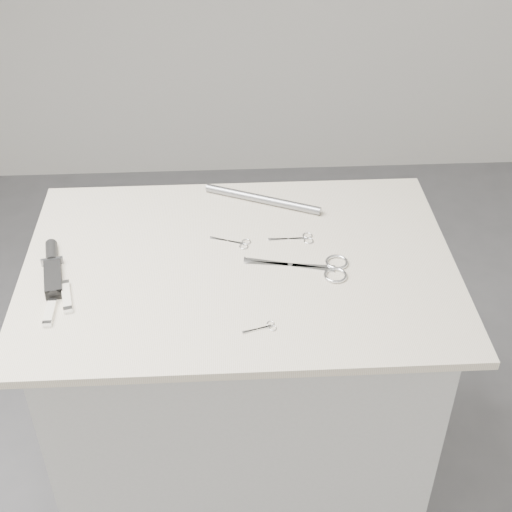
{
  "coord_description": "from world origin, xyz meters",
  "views": [
    {
      "loc": [
        -0.03,
        -1.31,
        1.93
      ],
      "look_at": [
        0.04,
        0.02,
        0.92
      ],
      "focal_mm": 50.0,
      "sensor_mm": 36.0,
      "label": 1
    }
  ],
  "objects_px": {
    "embroidery_scissors_b": "(299,239)",
    "pocket_knife_a": "(66,296)",
    "tiny_scissors": "(264,328)",
    "plinth": "(242,399)",
    "large_shears": "(320,267)",
    "metal_rail": "(262,199)",
    "sheathed_knife": "(52,266)",
    "pocket_knife_b": "(50,312)",
    "embroidery_scissors_a": "(237,243)"
  },
  "relations": [
    {
      "from": "embroidery_scissors_a",
      "to": "sheathed_knife",
      "type": "distance_m",
      "value": 0.43
    },
    {
      "from": "tiny_scissors",
      "to": "pocket_knife_b",
      "type": "distance_m",
      "value": 0.45
    },
    {
      "from": "plinth",
      "to": "embroidery_scissors_b",
      "type": "height_order",
      "value": "embroidery_scissors_b"
    },
    {
      "from": "metal_rail",
      "to": "pocket_knife_a",
      "type": "bearing_deg",
      "value": -141.26
    },
    {
      "from": "plinth",
      "to": "metal_rail",
      "type": "height_order",
      "value": "metal_rail"
    },
    {
      "from": "embroidery_scissors_b",
      "to": "pocket_knife_b",
      "type": "xyz_separation_m",
      "value": [
        -0.55,
        -0.24,
        0.0
      ]
    },
    {
      "from": "tiny_scissors",
      "to": "pocket_knife_b",
      "type": "xyz_separation_m",
      "value": [
        -0.45,
        0.07,
        0.0
      ]
    },
    {
      "from": "sheathed_knife",
      "to": "pocket_knife_a",
      "type": "xyz_separation_m",
      "value": [
        0.05,
        -0.11,
        -0.0
      ]
    },
    {
      "from": "embroidery_scissors_a",
      "to": "pocket_knife_a",
      "type": "relative_size",
      "value": 0.94
    },
    {
      "from": "tiny_scissors",
      "to": "plinth",
      "type": "bearing_deg",
      "value": 84.53
    },
    {
      "from": "large_shears",
      "to": "embroidery_scissors_b",
      "type": "relative_size",
      "value": 2.23
    },
    {
      "from": "large_shears",
      "to": "embroidery_scissors_b",
      "type": "distance_m",
      "value": 0.12
    },
    {
      "from": "embroidery_scissors_a",
      "to": "pocket_knife_a",
      "type": "bearing_deg",
      "value": -133.27
    },
    {
      "from": "pocket_knife_a",
      "to": "metal_rail",
      "type": "xyz_separation_m",
      "value": [
        0.45,
        0.36,
        0.0
      ]
    },
    {
      "from": "sheathed_knife",
      "to": "pocket_knife_a",
      "type": "distance_m",
      "value": 0.12
    },
    {
      "from": "pocket_knife_b",
      "to": "metal_rail",
      "type": "bearing_deg",
      "value": -49.83
    },
    {
      "from": "tiny_scissors",
      "to": "sheathed_knife",
      "type": "height_order",
      "value": "sheathed_knife"
    },
    {
      "from": "embroidery_scissors_b",
      "to": "pocket_knife_b",
      "type": "bearing_deg",
      "value": -156.72
    },
    {
      "from": "plinth",
      "to": "tiny_scissors",
      "type": "bearing_deg",
      "value": -79.42
    },
    {
      "from": "embroidery_scissors_a",
      "to": "pocket_knife_b",
      "type": "xyz_separation_m",
      "value": [
        -0.4,
        -0.23,
        0.0
      ]
    },
    {
      "from": "large_shears",
      "to": "metal_rail",
      "type": "xyz_separation_m",
      "value": [
        -0.11,
        0.28,
        0.01
      ]
    },
    {
      "from": "embroidery_scissors_a",
      "to": "tiny_scissors",
      "type": "bearing_deg",
      "value": -60.63
    },
    {
      "from": "embroidery_scissors_b",
      "to": "pocket_knife_a",
      "type": "xyz_separation_m",
      "value": [
        -0.53,
        -0.19,
        0.0
      ]
    },
    {
      "from": "tiny_scissors",
      "to": "metal_rail",
      "type": "height_order",
      "value": "metal_rail"
    },
    {
      "from": "plinth",
      "to": "embroidery_scissors_b",
      "type": "relative_size",
      "value": 8.37
    },
    {
      "from": "embroidery_scissors_b",
      "to": "pocket_knife_a",
      "type": "bearing_deg",
      "value": -160.34
    },
    {
      "from": "pocket_knife_b",
      "to": "tiny_scissors",
      "type": "bearing_deg",
      "value": -99.11
    },
    {
      "from": "large_shears",
      "to": "tiny_scissors",
      "type": "relative_size",
      "value": 3.28
    },
    {
      "from": "sheathed_knife",
      "to": "pocket_knife_b",
      "type": "xyz_separation_m",
      "value": [
        0.02,
        -0.16,
        -0.0
      ]
    },
    {
      "from": "embroidery_scissors_a",
      "to": "tiny_scissors",
      "type": "xyz_separation_m",
      "value": [
        0.05,
        -0.3,
        -0.0
      ]
    },
    {
      "from": "plinth",
      "to": "embroidery_scissors_a",
      "type": "xyz_separation_m",
      "value": [
        -0.0,
        0.08,
        0.47
      ]
    },
    {
      "from": "large_shears",
      "to": "sheathed_knife",
      "type": "height_order",
      "value": "sheathed_knife"
    },
    {
      "from": "pocket_knife_b",
      "to": "metal_rail",
      "type": "xyz_separation_m",
      "value": [
        0.48,
        0.41,
        0.01
      ]
    },
    {
      "from": "plinth",
      "to": "sheathed_knife",
      "type": "bearing_deg",
      "value": -179.96
    },
    {
      "from": "large_shears",
      "to": "metal_rail",
      "type": "distance_m",
      "value": 0.31
    },
    {
      "from": "embroidery_scissors_b",
      "to": "sheathed_knife",
      "type": "bearing_deg",
      "value": -172.15
    },
    {
      "from": "pocket_knife_a",
      "to": "large_shears",
      "type": "bearing_deg",
      "value": -95.35
    },
    {
      "from": "embroidery_scissors_b",
      "to": "metal_rail",
      "type": "bearing_deg",
      "value": 114.69
    },
    {
      "from": "embroidery_scissors_b",
      "to": "metal_rail",
      "type": "xyz_separation_m",
      "value": [
        -0.08,
        0.17,
        0.01
      ]
    },
    {
      "from": "pocket_knife_a",
      "to": "pocket_knife_b",
      "type": "distance_m",
      "value": 0.06
    },
    {
      "from": "tiny_scissors",
      "to": "pocket_knife_b",
      "type": "bearing_deg",
      "value": 155.47
    },
    {
      "from": "metal_rail",
      "to": "large_shears",
      "type": "bearing_deg",
      "value": -68.1
    },
    {
      "from": "plinth",
      "to": "large_shears",
      "type": "bearing_deg",
      "value": -10.45
    },
    {
      "from": "plinth",
      "to": "pocket_knife_a",
      "type": "relative_size",
      "value": 8.56
    },
    {
      "from": "tiny_scissors",
      "to": "pocket_knife_a",
      "type": "distance_m",
      "value": 0.44
    },
    {
      "from": "embroidery_scissors_b",
      "to": "metal_rail",
      "type": "relative_size",
      "value": 0.34
    },
    {
      "from": "embroidery_scissors_b",
      "to": "pocket_knife_b",
      "type": "relative_size",
      "value": 1.31
    },
    {
      "from": "embroidery_scissors_b",
      "to": "large_shears",
      "type": "bearing_deg",
      "value": -73.41
    },
    {
      "from": "plinth",
      "to": "metal_rail",
      "type": "distance_m",
      "value": 0.55
    },
    {
      "from": "plinth",
      "to": "tiny_scissors",
      "type": "relative_size",
      "value": 12.31
    }
  ]
}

